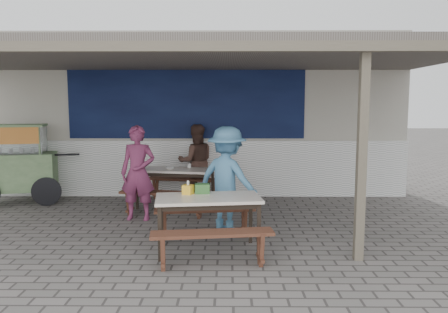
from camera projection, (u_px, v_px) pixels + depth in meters
name	position (u px, v px, depth m)	size (l,w,h in m)	color
ground	(182.00, 238.00, 6.50)	(60.00, 60.00, 0.00)	slate
back_wall	(198.00, 116.00, 9.84)	(9.00, 1.28, 3.50)	#B6B3A3
warung_roof	(187.00, 58.00, 7.06)	(9.00, 4.21, 2.81)	#615A53
table_left	(175.00, 173.00, 8.31)	(1.56, 0.87, 0.75)	white
bench_left_street	(164.00, 198.00, 7.66)	(1.60, 0.53, 0.45)	brown
bench_left_wall	(185.00, 183.00, 9.04)	(1.60, 0.53, 0.45)	brown
table_right	(208.00, 202.00, 5.82)	(1.46, 0.88, 0.75)	white
bench_right_street	(212.00, 241.00, 5.26)	(1.51, 0.47, 0.45)	brown
bench_right_wall	(205.00, 215.00, 6.45)	(1.51, 0.47, 0.45)	brown
vendor_cart	(18.00, 161.00, 8.67)	(1.87, 1.08, 1.58)	#7A9A67
patron_street_side	(138.00, 173.00, 7.44)	(0.59, 0.39, 1.62)	#772D52
patron_wall_side	(196.00, 162.00, 9.13)	(0.76, 0.59, 1.56)	#4E342B
patron_right_table	(227.00, 179.00, 6.79)	(1.06, 0.61, 1.64)	#4D87B1
tissue_box	(188.00, 190.00, 5.97)	(0.13, 0.13, 0.13)	yellow
donation_box	(202.00, 189.00, 6.02)	(0.20, 0.13, 0.13)	#34692E
condiment_jar	(189.00, 166.00, 8.47)	(0.07, 0.07, 0.08)	white
condiment_bowl	(170.00, 168.00, 8.30)	(0.18, 0.18, 0.04)	white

